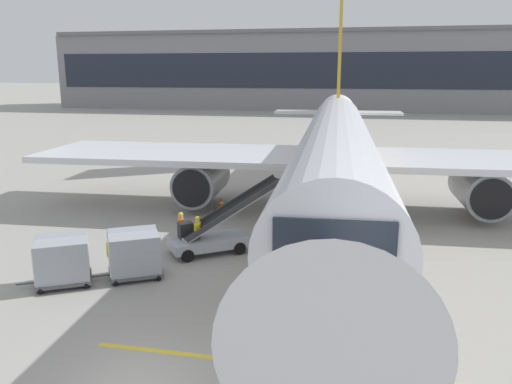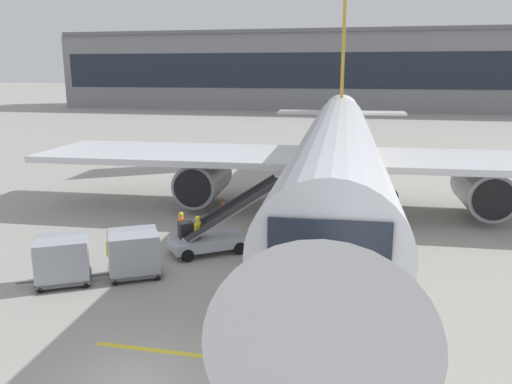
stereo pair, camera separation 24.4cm
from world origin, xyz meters
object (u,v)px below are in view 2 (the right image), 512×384
safety_cone_engine_keepout (223,203)px  ground_crew_by_carts (181,228)px  belt_loader (214,233)px  baggage_cart_second (62,258)px  parked_airplane (338,149)px  ground_crew_by_loader (198,232)px  baggage_cart_lead (134,252)px  ground_crew_marshaller (111,251)px

safety_cone_engine_keepout → ground_crew_by_carts: bearing=-89.5°
belt_loader → baggage_cart_second: belt_loader is taller
parked_airplane → belt_loader: bearing=-119.9°
belt_loader → safety_cone_engine_keepout: 7.22m
belt_loader → ground_crew_by_loader: 0.72m
ground_crew_by_loader → baggage_cart_lead: bearing=-118.8°
ground_crew_by_carts → ground_crew_marshaller: same height
baggage_cart_second → safety_cone_engine_keepout: baggage_cart_second is taller
ground_crew_marshaller → ground_crew_by_carts: bearing=65.9°
belt_loader → baggage_cart_lead: 4.05m
baggage_cart_lead → safety_cone_engine_keepout: baggage_cart_lead is taller
baggage_cart_lead → safety_cone_engine_keepout: 10.43m
ground_crew_by_carts → ground_crew_marshaller: size_ratio=1.00×
baggage_cart_lead → safety_cone_engine_keepout: size_ratio=3.57×
baggage_cart_second → parked_airplane: bearing=54.1°
belt_loader → baggage_cart_lead: belt_loader is taller
belt_loader → safety_cone_engine_keepout: (-1.61, 7.02, -0.52)m
ground_crew_marshaller → safety_cone_engine_keepout: (1.54, 10.53, -0.62)m
ground_crew_marshaller → safety_cone_engine_keepout: bearing=81.7°
baggage_cart_second → ground_crew_by_loader: bearing=46.6°
parked_airplane → ground_crew_marshaller: bearing=-123.8°
belt_loader → ground_crew_marshaller: belt_loader is taller
belt_loader → ground_crew_marshaller: 4.72m
safety_cone_engine_keepout → ground_crew_by_loader: bearing=-82.2°
ground_crew_by_carts → ground_crew_by_loader: bearing=-26.4°
baggage_cart_second → ground_crew_by_carts: 5.60m
baggage_cart_lead → safety_cone_engine_keepout: bearing=86.5°
baggage_cart_second → ground_crew_by_loader: (3.99, 4.23, -0.00)m
parked_airplane → ground_crew_marshaller: (-8.04, -12.01, -2.57)m
baggage_cart_lead → ground_crew_by_carts: 3.52m
belt_loader → ground_crew_by_loader: belt_loader is taller
baggage_cart_lead → baggage_cart_second: size_ratio=1.00×
parked_airplane → belt_loader: (-4.89, -8.50, -2.67)m
parked_airplane → ground_crew_marshaller: size_ratio=26.14×
belt_loader → baggage_cart_second: (-4.59, -4.62, 0.10)m
parked_airplane → safety_cone_engine_keepout: bearing=-167.2°
ground_crew_by_carts → belt_loader: bearing=-2.9°
parked_airplane → ground_crew_by_loader: size_ratio=26.14×
baggage_cart_lead → belt_loader: bearing=56.4°
ground_crew_by_loader → ground_crew_by_carts: (-0.95, 0.47, 0.00)m
ground_crew_marshaller → ground_crew_by_loader: bearing=50.7°
ground_crew_by_carts → baggage_cart_lead: bearing=-101.4°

